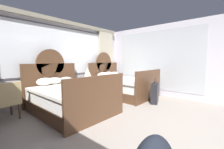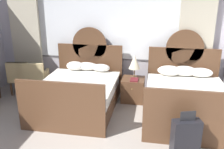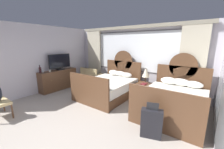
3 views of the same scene
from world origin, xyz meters
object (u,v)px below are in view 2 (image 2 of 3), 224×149
object	(u,v)px
suitcase_on_floor	(186,138)
nightstand_between_beds	(133,89)
armchair_by_window_left	(36,76)
armchair_by_window_right	(20,75)
bed_near_mirror	(185,99)
table_lamp_on_nightstand	(135,62)
armchair_by_window_centre	(20,75)
bed_near_window	(79,92)
book_on_nightstand	(134,80)

from	to	relation	value
suitcase_on_floor	nightstand_between_beds	bearing A→B (deg)	117.29
armchair_by_window_left	armchair_by_window_right	size ratio (longest dim) A/B	1.00
bed_near_mirror	nightstand_between_beds	size ratio (longest dim) A/B	3.89
table_lamp_on_nightstand	armchair_by_window_centre	bearing A→B (deg)	-176.90
bed_near_window	bed_near_mirror	world-z (taller)	same
nightstand_between_beds	armchair_by_window_left	bearing A→B (deg)	-178.10
table_lamp_on_nightstand	book_on_nightstand	size ratio (longest dim) A/B	2.15
nightstand_between_beds	book_on_nightstand	size ratio (longest dim) A/B	2.14
armchair_by_window_right	armchair_by_window_centre	bearing A→B (deg)	-171.17
armchair_by_window_left	armchair_by_window_centre	distance (m)	0.42
book_on_nightstand	armchair_by_window_centre	bearing A→B (deg)	179.50
book_on_nightstand	armchair_by_window_left	size ratio (longest dim) A/B	0.30
table_lamp_on_nightstand	armchair_by_window_left	bearing A→B (deg)	-176.38
nightstand_between_beds	armchair_by_window_left	xyz separation A→B (m)	(-2.45, -0.08, 0.22)
suitcase_on_floor	bed_near_mirror	bearing A→B (deg)	84.79
armchair_by_window_centre	armchair_by_window_right	world-z (taller)	same
bed_near_mirror	suitcase_on_floor	world-z (taller)	bed_near_mirror
book_on_nightstand	bed_near_window	bearing A→B (deg)	-157.23
table_lamp_on_nightstand	armchair_by_window_right	world-z (taller)	table_lamp_on_nightstand
bed_near_mirror	table_lamp_on_nightstand	bearing A→B (deg)	149.56
armchair_by_window_left	suitcase_on_floor	bearing A→B (deg)	-28.82
table_lamp_on_nightstand	armchair_by_window_left	distance (m)	2.51
bed_near_mirror	armchair_by_window_centre	xyz separation A→B (m)	(-4.03, 0.52, 0.11)
nightstand_between_beds	armchair_by_window_left	distance (m)	2.46
table_lamp_on_nightstand	suitcase_on_floor	xyz separation A→B (m)	(1.02, -2.07, -0.62)
nightstand_between_beds	table_lamp_on_nightstand	size ratio (longest dim) A/B	1.00
suitcase_on_floor	table_lamp_on_nightstand	bearing A→B (deg)	116.16
book_on_nightstand	suitcase_on_floor	size ratio (longest dim) A/B	0.33
book_on_nightstand	armchair_by_window_centre	world-z (taller)	armchair_by_window_centre
armchair_by_window_right	table_lamp_on_nightstand	bearing A→B (deg)	3.09
armchair_by_window_centre	armchair_by_window_right	distance (m)	0.00
book_on_nightstand	bed_near_mirror	bearing A→B (deg)	-23.60
nightstand_between_beds	armchair_by_window_centre	distance (m)	2.88
book_on_nightstand	armchair_by_window_centre	size ratio (longest dim) A/B	0.30
armchair_by_window_left	armchair_by_window_right	xyz separation A→B (m)	(-0.42, 0.00, 0.00)
table_lamp_on_nightstand	armchair_by_window_right	bearing A→B (deg)	-176.91
armchair_by_window_right	suitcase_on_floor	size ratio (longest dim) A/B	1.10
bed_near_window	armchair_by_window_centre	xyz separation A→B (m)	(-1.72, 0.53, 0.12)
bed_near_mirror	armchair_by_window_left	size ratio (longest dim) A/B	2.48
table_lamp_on_nightstand	armchair_by_window_centre	xyz separation A→B (m)	(-2.89, -0.16, -0.45)
bed_near_window	armchair_by_window_centre	bearing A→B (deg)	163.00
armchair_by_window_centre	suitcase_on_floor	distance (m)	4.35
table_lamp_on_nightstand	suitcase_on_floor	size ratio (longest dim) A/B	0.70
armchair_by_window_left	book_on_nightstand	bearing A→B (deg)	-0.59
bed_near_mirror	book_on_nightstand	distance (m)	1.24
bed_near_window	armchair_by_window_left	distance (m)	1.40
table_lamp_on_nightstand	armchair_by_window_left	world-z (taller)	table_lamp_on_nightstand
nightstand_between_beds	armchair_by_window_centre	world-z (taller)	armchair_by_window_centre
nightstand_between_beds	armchair_by_window_centre	bearing A→B (deg)	-178.38
bed_near_window	nightstand_between_beds	bearing A→B (deg)	27.64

